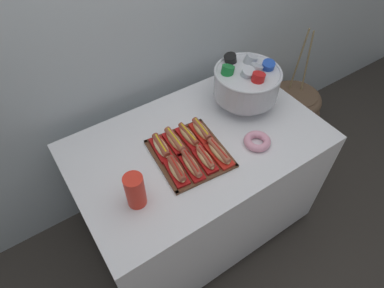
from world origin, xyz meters
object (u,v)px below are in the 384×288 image
Objects in this scene: hot_dog_2 at (205,159)px; cup_stack at (135,191)px; hot_dog_6 at (188,136)px; buffet_table at (198,184)px; hot_dog_4 at (161,147)px; hot_dog_7 at (202,131)px; floor_vase at (289,116)px; serving_tray at (190,154)px; hot_dog_1 at (191,165)px; hot_dog_5 at (175,141)px; hot_dog_3 at (219,153)px; donut at (257,141)px; hot_dog_0 at (177,170)px; punch_bowl at (246,82)px.

hot_dog_2 is 0.37m from cup_stack.
cup_stack reaches higher than hot_dog_6.
hot_dog_4 is (-0.19, 0.04, 0.41)m from buffet_table.
hot_dog_2 is 0.18m from hot_dog_7.
floor_vase is at bearing 9.41° from hot_dog_4.
hot_dog_7 reaches higher than serving_tray.
floor_vase is at bearing 17.61° from hot_dog_1.
hot_dog_4 is at bearing 175.06° from hot_dog_6.
hot_dog_5 is at bearing 31.08° from cup_stack.
floor_vase is at bearing 14.62° from serving_tray.
hot_dog_3 is 0.22m from hot_dog_5.
hot_dog_3 is 0.28m from hot_dog_4.
buffet_table is 7.62× the size of cup_stack.
hot_dog_4 reaches higher than hot_dog_2.
hot_dog_2 is at bearing 171.39° from donut.
hot_dog_4 is at bearing 175.06° from hot_dog_5.
hot_dog_2 is (-1.12, -0.38, 0.61)m from floor_vase.
hot_dog_1 is 1.11× the size of hot_dog_7.
hot_dog_0 is 0.95× the size of hot_dog_5.
hot_dog_1 is 1.11× the size of cup_stack.
cup_stack reaches higher than buffet_table.
cup_stack is at bearing -173.20° from hot_dog_0.
hot_dog_0 is at bearing 175.06° from hot_dog_1.
hot_dog_5 is at bearing -172.88° from punch_bowl.
hot_dog_5 is at bearing 60.61° from hot_dog_0.
hot_dog_0 is 0.08m from hot_dog_1.
serving_tray is at bearing -119.39° from hot_dog_6.
serving_tray is at bearing -165.38° from floor_vase.
punch_bowl is 0.34m from donut.
punch_bowl is (0.49, 0.06, 0.12)m from hot_dog_5.
donut is (0.42, -0.22, -0.01)m from hot_dog_4.
hot_dog_6 reaches higher than buffet_table.
hot_dog_2 is 0.97× the size of hot_dog_7.
punch_bowl is (0.35, 0.24, 0.12)m from hot_dog_3.
floor_vase is 1.67m from cup_stack.
hot_dog_5 is at bearing 148.31° from donut.
donut is (0.44, -0.06, -0.02)m from hot_dog_0.
floor_vase reaches higher than hot_dog_7.
cup_stack is (-0.38, -0.18, 0.05)m from hot_dog_6.
cup_stack is at bearing -177.99° from hot_dog_2.
punch_bowl is at bearing 9.26° from hot_dog_6.
hot_dog_0 is 0.28m from hot_dog_7.
hot_dog_1 is 0.36m from donut.
floor_vase is 5.70× the size of hot_dog_0.
buffet_table is 0.42m from hot_dog_7.
hot_dog_4 is (-1.25, -0.21, 0.61)m from floor_vase.
hot_dog_3 is at bearing -159.44° from floor_vase.
cup_stack reaches higher than hot_dog_2.
cup_stack is (-0.44, -0.01, 0.05)m from hot_dog_3.
hot_dog_4 is at bearing 138.80° from serving_tray.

